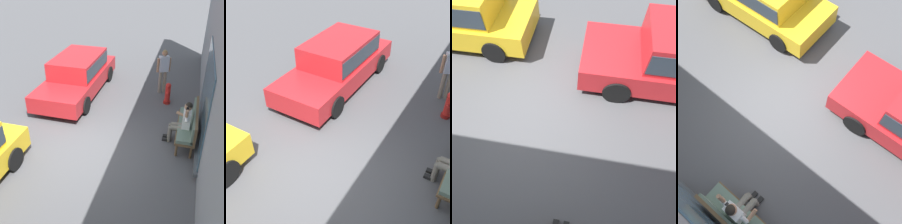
{
  "view_description": "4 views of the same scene",
  "coord_description": "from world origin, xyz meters",
  "views": [
    {
      "loc": [
        5.92,
        2.6,
        5.01
      ],
      "look_at": [
        -0.69,
        0.7,
        0.96
      ],
      "focal_mm": 45.0,
      "sensor_mm": 36.0,
      "label": 1
    },
    {
      "loc": [
        3.34,
        2.6,
        4.89
      ],
      "look_at": [
        -0.82,
        0.11,
        1.14
      ],
      "focal_mm": 45.0,
      "sensor_mm": 36.0,
      "label": 2
    },
    {
      "loc": [
        -1.28,
        2.6,
        4.19
      ],
      "look_at": [
        -0.92,
        0.58,
        1.0
      ],
      "focal_mm": 35.0,
      "sensor_mm": 36.0,
      "label": 3
    },
    {
      "loc": [
        -2.44,
        2.6,
        6.7
      ],
      "look_at": [
        -0.61,
        0.37,
        0.85
      ],
      "focal_mm": 45.0,
      "sensor_mm": 36.0,
      "label": 4
    }
  ],
  "objects": [
    {
      "name": "parked_car_mid",
      "position": [
        2.47,
        -2.22,
        0.79
      ],
      "size": [
        4.2,
        1.95,
        1.46
      ],
      "color": "gold",
      "rests_on": "ground_plane"
    },
    {
      "name": "ground_plane",
      "position": [
        0.0,
        0.0,
        0.0
      ],
      "size": [
        60.0,
        60.0,
        0.0
      ],
      "primitive_type": "plane",
      "color": "#4C4C4F"
    }
  ]
}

